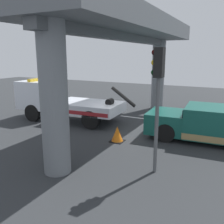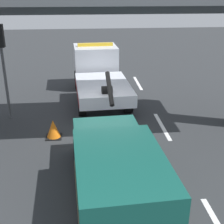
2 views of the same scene
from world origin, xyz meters
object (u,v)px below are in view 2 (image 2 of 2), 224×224
tow_truck_white (98,72)px  traffic_cone_orange (53,129)px  traffic_light_far (2,51)px  towed_van_green (117,172)px

tow_truck_white → traffic_cone_orange: (-4.84, 1.97, -0.86)m
traffic_cone_orange → tow_truck_white: bearing=-22.2°
traffic_light_far → traffic_cone_orange: size_ratio=5.64×
towed_van_green → traffic_light_far: (5.87, 4.08, 2.14)m
tow_truck_white → traffic_cone_orange: 5.29m
tow_truck_white → towed_van_green: (-8.59, -0.05, -0.42)m
traffic_light_far → traffic_cone_orange: 3.92m
towed_van_green → traffic_light_far: bearing=34.8°
traffic_light_far → towed_van_green: bearing=-145.2°
tow_truck_white → traffic_light_far: 5.16m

